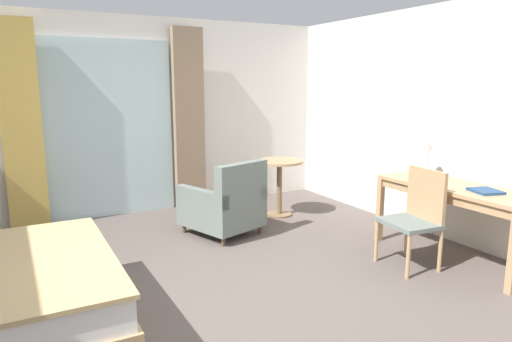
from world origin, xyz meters
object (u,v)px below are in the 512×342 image
closed_book (486,191)px  round_cafe_table (279,175)px  writing_desk (458,195)px  desk_chair (416,213)px  desk_lamp (427,152)px  armchair_by_window (225,205)px

closed_book → round_cafe_table: bearing=122.9°
round_cafe_table → closed_book: bearing=-73.3°
writing_desk → desk_chair: bearing=172.8°
desk_lamp → desk_chair: bearing=-143.7°
writing_desk → round_cafe_table: (-0.73, 2.07, -0.11)m
closed_book → desk_lamp: bearing=98.2°
writing_desk → desk_lamp: size_ratio=3.74×
writing_desk → armchair_by_window: armchair_by_window is taller
desk_chair → closed_book: 0.62m
writing_desk → armchair_by_window: bearing=133.9°
desk_lamp → round_cafe_table: desk_lamp is taller
closed_book → round_cafe_table: 2.48m
writing_desk → round_cafe_table: bearing=109.4°
desk_chair → round_cafe_table: desk_chair is taller
armchair_by_window → writing_desk: bearing=-46.1°
armchair_by_window → round_cafe_table: bearing=20.9°
desk_lamp → round_cafe_table: size_ratio=0.58×
writing_desk → closed_book: bearing=-93.9°
round_cafe_table → desk_lamp: bearing=-62.9°
closed_book → armchair_by_window: size_ratio=0.26×
closed_book → round_cafe_table: size_ratio=0.35×
desk_chair → armchair_by_window: (-1.18, 1.66, -0.17)m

